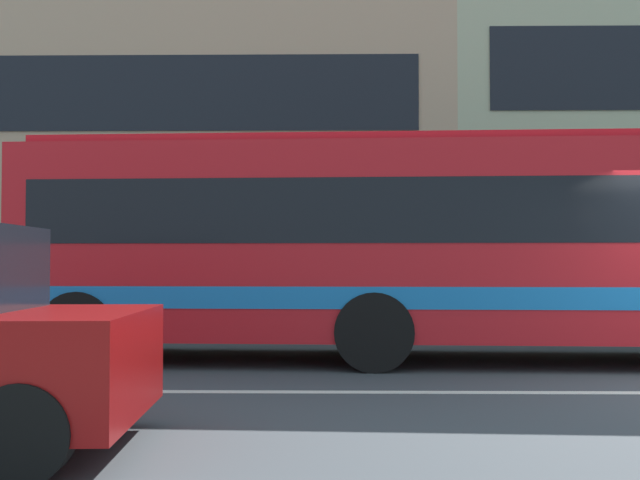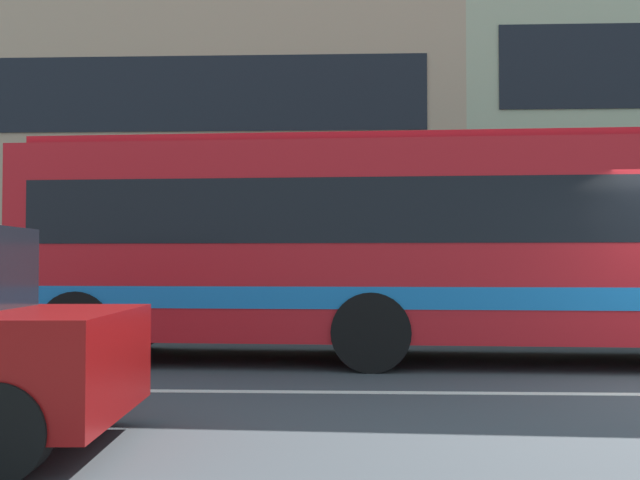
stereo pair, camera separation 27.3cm
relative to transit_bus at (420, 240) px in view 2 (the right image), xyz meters
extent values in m
cube|color=#306A34|center=(1.13, 3.90, -1.32)|extent=(22.94, 1.10, 0.73)
cube|color=tan|center=(-10.81, 14.63, 3.38)|extent=(25.79, 11.19, 10.12)
cube|color=red|center=(0.00, 0.00, -0.04)|extent=(11.01, 2.95, 2.58)
cube|color=black|center=(0.00, 0.00, 0.34)|extent=(10.36, 2.94, 0.83)
cube|color=blue|center=(0.00, 0.00, -0.75)|extent=(10.79, 2.97, 0.28)
cube|color=red|center=(0.00, 0.00, 1.31)|extent=(10.56, 2.54, 0.12)
cylinder|color=black|center=(-0.61, 1.16, -1.18)|extent=(1.01, 0.33, 1.00)
cylinder|color=black|center=(-0.72, -1.09, -1.18)|extent=(1.01, 0.33, 1.00)
cylinder|color=black|center=(-4.40, 1.33, -1.18)|extent=(1.01, 0.33, 1.00)
cylinder|color=black|center=(-4.50, -0.92, -1.18)|extent=(1.01, 0.33, 1.00)
cylinder|color=black|center=(-3.17, -5.82, -1.36)|extent=(0.65, 0.25, 0.64)
cylinder|color=black|center=(-3.24, -4.18, -1.36)|extent=(0.65, 0.25, 0.64)
camera|label=1|loc=(-1.26, -10.38, -0.31)|focal=41.45mm
camera|label=2|loc=(-0.99, -10.37, -0.31)|focal=41.45mm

